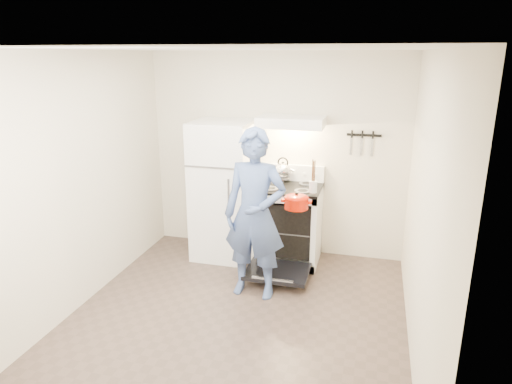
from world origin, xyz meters
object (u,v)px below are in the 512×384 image
(refrigerator, at_px, (224,190))
(person, at_px, (255,215))
(tea_kettle, at_px, (283,169))
(dutch_oven, at_px, (296,203))
(stove_body, at_px, (288,225))

(refrigerator, distance_m, person, 1.07)
(tea_kettle, relative_size, dutch_oven, 0.91)
(dutch_oven, bearing_deg, refrigerator, 154.28)
(stove_body, relative_size, dutch_oven, 2.79)
(refrigerator, relative_size, dutch_oven, 5.15)
(tea_kettle, height_order, person, person)
(tea_kettle, bearing_deg, refrigerator, -161.37)
(person, bearing_deg, tea_kettle, 89.04)
(person, bearing_deg, stove_body, 80.77)
(stove_body, xyz_separation_m, dutch_oven, (0.18, -0.50, 0.46))
(stove_body, distance_m, person, 1.01)
(refrigerator, bearing_deg, tea_kettle, 18.63)
(tea_kettle, xyz_separation_m, dutch_oven, (0.30, -0.71, -0.18))
(person, bearing_deg, refrigerator, 128.05)
(refrigerator, distance_m, tea_kettle, 0.77)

